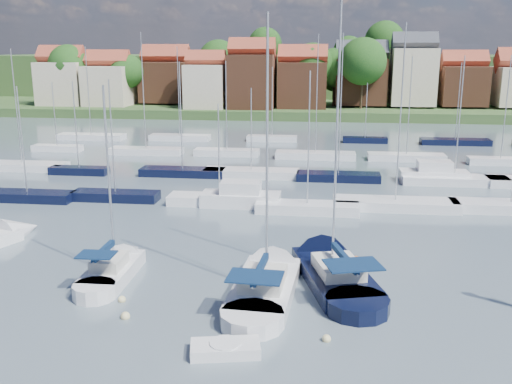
# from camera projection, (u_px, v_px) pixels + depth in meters

# --- Properties ---
(ground) EXTENTS (260.00, 260.00, 0.00)m
(ground) POSITION_uv_depth(u_px,v_px,m) (308.00, 164.00, 69.46)
(ground) COLOR #4B5C65
(ground) RESTS_ON ground
(sailboat_left) EXTENTS (2.57, 9.18, 12.55)m
(sailboat_left) POSITION_uv_depth(u_px,v_px,m) (117.00, 267.00, 35.49)
(sailboat_left) COLOR silver
(sailboat_left) RESTS_ON ground
(sailboat_centre) EXTENTS (4.00, 12.59, 16.83)m
(sailboat_centre) POSITION_uv_depth(u_px,v_px,m) (269.00, 278.00, 33.85)
(sailboat_centre) COLOR silver
(sailboat_centre) RESTS_ON ground
(sailboat_navy) EXTENTS (6.88, 13.51, 18.02)m
(sailboat_navy) POSITION_uv_depth(u_px,v_px,m) (327.00, 266.00, 35.79)
(sailboat_navy) COLOR black
(sailboat_navy) RESTS_ON ground
(tender) EXTENTS (3.39, 2.08, 0.68)m
(tender) POSITION_uv_depth(u_px,v_px,m) (225.00, 349.00, 26.02)
(tender) COLOR silver
(tender) RESTS_ON ground
(buoy_b) EXTENTS (0.49, 0.49, 0.49)m
(buoy_b) POSITION_uv_depth(u_px,v_px,m) (125.00, 318.00, 29.58)
(buoy_b) COLOR beige
(buoy_b) RESTS_ON ground
(buoy_c) EXTENTS (0.44, 0.44, 0.44)m
(buoy_c) POSITION_uv_depth(u_px,v_px,m) (122.00, 301.00, 31.54)
(buoy_c) COLOR beige
(buoy_c) RESTS_ON ground
(buoy_d) EXTENTS (0.43, 0.43, 0.43)m
(buoy_d) POSITION_uv_depth(u_px,v_px,m) (326.00, 341.00, 27.27)
(buoy_d) COLOR beige
(buoy_d) RESTS_ON ground
(buoy_e) EXTENTS (0.51, 0.51, 0.51)m
(buoy_e) POSITION_uv_depth(u_px,v_px,m) (356.00, 261.00, 37.58)
(buoy_e) COLOR #D85914
(buoy_e) RESTS_ON ground
(marina_field) EXTENTS (79.62, 41.41, 15.93)m
(marina_field) POSITION_uv_depth(u_px,v_px,m) (324.00, 169.00, 64.46)
(marina_field) COLOR silver
(marina_field) RESTS_ON ground
(far_shore_town) EXTENTS (212.46, 90.00, 22.27)m
(far_shore_town) POSITION_uv_depth(u_px,v_px,m) (328.00, 83.00, 157.31)
(far_shore_town) COLOR #3C552A
(far_shore_town) RESTS_ON ground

